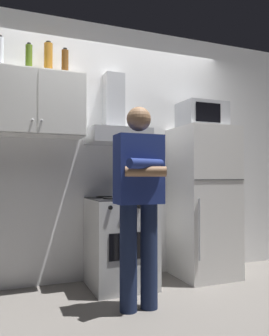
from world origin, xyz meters
name	(u,v)px	position (x,y,z in m)	size (l,w,h in m)	color
ground_plane	(134,294)	(0.00, 0.00, 0.00)	(7.00, 7.00, 0.00)	slate
back_wall_tiled	(114,151)	(0.00, 0.60, 1.35)	(4.80, 0.10, 2.70)	white
upper_cabinet	(35,104)	(-0.85, 0.37, 1.75)	(0.90, 0.37, 0.60)	white
stove_oven	(120,242)	(-0.05, 0.25, 0.43)	(0.60, 0.62, 0.87)	silver
range_hood	(117,125)	(-0.05, 0.38, 1.60)	(0.60, 0.44, 0.75)	#B7BABF
refrigerator	(203,202)	(0.90, 0.25, 0.80)	(0.60, 0.62, 1.60)	white
microwave	(202,116)	(0.90, 0.27, 1.74)	(0.48, 0.37, 0.28)	#B7BABF
person_standing	(139,198)	(-0.10, -0.36, 0.90)	(0.38, 0.33, 1.64)	#192342
cooking_pot	(137,192)	(0.08, 0.13, 0.93)	(0.31, 0.21, 0.10)	#B7BABF
bottle_beer_brown	(65,62)	(-0.58, 0.35, 2.17)	(0.07, 0.07, 0.26)	brown
bottle_liquor_amber	(48,59)	(-0.73, 0.41, 2.20)	(0.08, 0.08, 0.32)	#B7721E
bottle_vodka_clear	(0,52)	(-1.16, 0.34, 2.19)	(0.07, 0.07, 0.29)	silver
bottle_olive_oil	(29,58)	(-0.91, 0.38, 2.18)	(0.06, 0.06, 0.27)	#4C6B19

